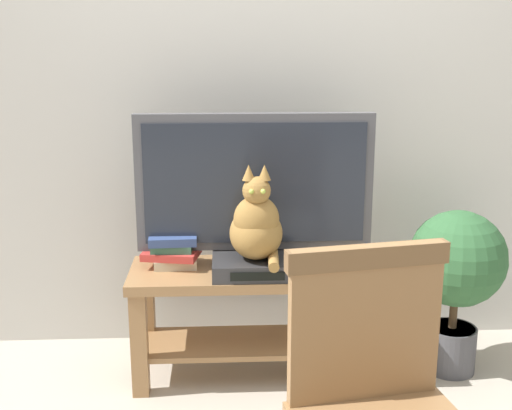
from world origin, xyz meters
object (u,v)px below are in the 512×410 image
tv (255,187)px  cat (256,225)px  wooden_chair (380,401)px  tv_stand (255,302)px  potted_plant (457,270)px  book_stack (173,251)px  media_box (256,266)px

tv → cat: size_ratio=2.49×
wooden_chair → tv_stand: bearing=102.7°
tv_stand → potted_plant: potted_plant is taller
tv_stand → book_stack: size_ratio=4.14×
tv → media_box: bearing=-90.4°
media_box → potted_plant: 0.91m
tv → media_box: 0.34m
media_box → wooden_chair: (0.27, -1.14, 0.02)m
tv → wooden_chair: size_ratio=1.07×
media_box → wooden_chair: size_ratio=0.39×
book_stack → potted_plant: 1.27m
potted_plant → tv: bearing=176.1°
tv_stand → tv: tv is taller
tv_stand → cat: bearing=-89.7°
book_stack → media_box: bearing=-19.1°
tv_stand → cat: 0.39m
tv_stand → wooden_chair: 1.25m
media_box → tv: bearing=89.6°
media_box → potted_plant: bearing=4.2°
wooden_chair → tv: bearing=102.1°
cat → potted_plant: 0.94m
media_box → book_stack: size_ratio=1.40×
tv → potted_plant: size_ratio=1.36×
tv → media_box: size_ratio=2.76×
media_box → potted_plant: size_ratio=0.49×
media_box → book_stack: bearing=160.9°
tv → cat: 0.19m
tv_stand → cat: cat is taller
tv → book_stack: bearing=-179.4°
cat → wooden_chair: cat is taller
tv_stand → book_stack: bearing=171.2°
tv_stand → cat: size_ratio=2.65×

